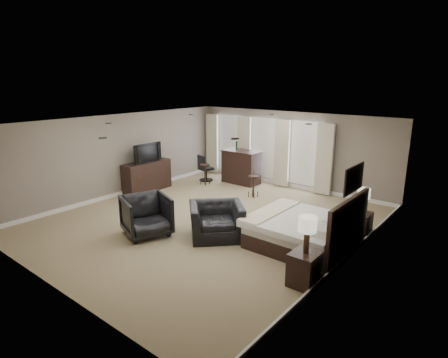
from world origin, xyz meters
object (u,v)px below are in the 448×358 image
Objects in this scene: bar_counter at (241,167)px; desk_chair at (206,168)px; bed at (300,217)px; lamp_far at (363,201)px; bar_stool_left at (205,174)px; armchair_near at (216,215)px; armchair_far at (146,214)px; lamp_near at (307,235)px; bar_stool_right at (253,186)px; nightstand_near at (305,269)px; dresser at (147,176)px; tv at (146,160)px; nightstand_far at (361,224)px.

desk_chair is at bearing -154.63° from bar_counter.
lamp_far is at bearing 58.46° from bed.
lamp_far is 0.83× the size of bar_stool_left.
armchair_far is at bearing 168.81° from armchair_near.
lamp_near is 2.90m from lamp_far.
lamp_near is at bearing -45.18° from bar_stool_right.
nightstand_near is 2.71m from armchair_near.
nightstand_near is 7.23m from dresser.
lamp_far is 0.62× the size of desk_chair.
bar_stool_left is 0.76× the size of desk_chair.
dresser is at bearing 0.00° from tv.
bar_stool_right is (-3.72, 3.75, -0.63)m from lamp_near.
armchair_far is at bearing -150.39° from bed.
armchair_near reaches higher than armchair_far.
lamp_near is 7.08m from bar_stool_left.
bar_stool_right is (-1.09, 3.12, -0.20)m from armchair_near.
bed is 3.06× the size of lamp_near.
bar_counter is at bearing 158.78° from lamp_far.
nightstand_far is at bearing 0.00° from lamp_far.
tv is (-6.03, 0.65, 0.39)m from bed.
armchair_near is 0.91× the size of bar_counter.
nightstand_far is 7.01m from tv.
lamp_near is 1.13× the size of lamp_far.
lamp_near is (0.89, -1.45, 0.31)m from bed.
bar_counter is (1.91, 2.75, -0.46)m from tv.
armchair_near is 4.61m from bar_stool_left.
nightstand_near is at bearing -63.69° from armchair_far.
armchair_far is at bearing -39.98° from dresser.
tv reaches higher than bar_stool_right.
armchair_near is (-2.63, -2.28, 0.27)m from nightstand_far.
bar_counter reaches higher than nightstand_far.
desk_chair is at bearing 167.45° from nightstand_far.
armchair_far reaches higher than bar_stool_left.
desk_chair is at bearing 71.85° from dresser.
nightstand_far is at bearing 6.62° from dresser.
lamp_far is at bearing -4.77° from armchair_near.
bar_stool_left is at bearing 45.54° from armchair_far.
nightstand_near is at bearing 159.48° from desk_chair.
bed is at bearing 166.04° from desk_chair.
nightstand_far is at bearing 90.00° from nightstand_near.
bed is at bearing -39.48° from bar_counter.
lamp_far is at bearing -178.46° from desk_chair.
bed is 1.68× the size of armchair_near.
lamp_near reaches higher than nightstand_far.
dresser is 1.75× the size of desk_chair.
armchair_near is at bearing -70.70° from bar_stool_right.
lamp_far is 0.87× the size of bar_stool_right.
bed reaches higher than tv.
nightstand_near is at bearing -16.85° from dresser.
bar_counter is (-5.01, 4.85, 0.28)m from nightstand_near.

